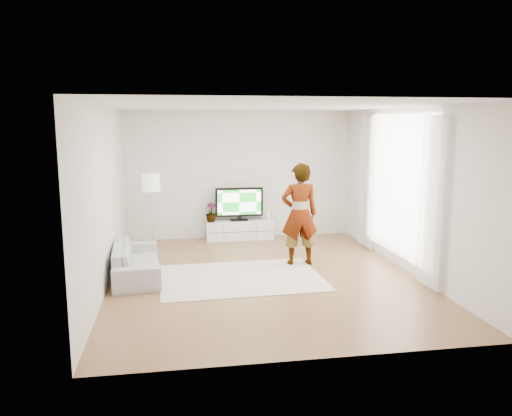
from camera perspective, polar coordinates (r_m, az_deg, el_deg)
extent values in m
plane|color=olive|center=(8.42, 0.86, -7.84)|extent=(6.00, 6.00, 0.00)
plane|color=white|center=(8.03, 0.92, 11.57)|extent=(6.00, 6.00, 0.00)
cube|color=silver|center=(8.05, -16.90, 1.16)|extent=(0.02, 6.00, 2.80)
cube|color=silver|center=(8.90, 16.95, 1.94)|extent=(0.02, 6.00, 2.80)
cube|color=silver|center=(11.05, -1.88, 3.80)|extent=(5.00, 0.02, 2.80)
cube|color=silver|center=(5.23, 6.75, -2.95)|extent=(5.00, 0.02, 2.80)
cube|color=white|center=(9.15, 16.03, 2.50)|extent=(0.01, 2.60, 2.50)
cube|color=white|center=(7.98, 19.44, 0.58)|extent=(0.04, 0.70, 2.60)
cube|color=white|center=(10.31, 12.52, 2.87)|extent=(0.04, 0.70, 2.60)
cube|color=white|center=(11.01, -1.89, -2.52)|extent=(1.47, 0.41, 0.41)
cube|color=black|center=(10.80, -1.75, -2.75)|extent=(1.42, 0.00, 0.01)
cube|color=black|center=(10.76, -3.68, -2.82)|extent=(0.01, 0.00, 0.36)
cube|color=black|center=(10.86, 0.17, -2.69)|extent=(0.01, 0.00, 0.36)
cube|color=black|center=(10.99, -1.92, -1.39)|extent=(0.37, 0.21, 0.02)
cube|color=black|center=(10.98, -1.92, -1.15)|extent=(0.07, 0.05, 0.07)
cube|color=black|center=(10.92, -1.93, 0.68)|extent=(1.05, 0.06, 0.64)
cube|color=#199B23|center=(10.89, -1.91, 0.65)|extent=(0.95, 0.01, 0.54)
cube|color=white|center=(11.04, 1.40, -0.79)|extent=(0.06, 0.17, 0.23)
cube|color=#4CB2FF|center=(10.96, 1.49, -0.76)|extent=(0.01, 0.00, 0.12)
imported|color=#3F7238|center=(10.86, -5.16, -0.49)|extent=(0.29, 0.29, 0.41)
cube|color=beige|center=(8.35, -1.74, -7.96)|extent=(2.71, 1.99, 0.01)
imported|color=#334772|center=(8.95, 4.98, -0.70)|extent=(0.67, 0.44, 1.83)
imported|color=#B4B4AF|center=(8.60, -13.52, -5.84)|extent=(0.87, 1.93, 0.55)
cylinder|color=silver|center=(10.18, -11.64, -4.87)|extent=(0.27, 0.27, 0.02)
cylinder|color=silver|center=(10.04, -11.76, -1.49)|extent=(0.03, 0.03, 1.20)
cylinder|color=white|center=(9.93, -11.92, 2.88)|extent=(0.35, 0.35, 0.34)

